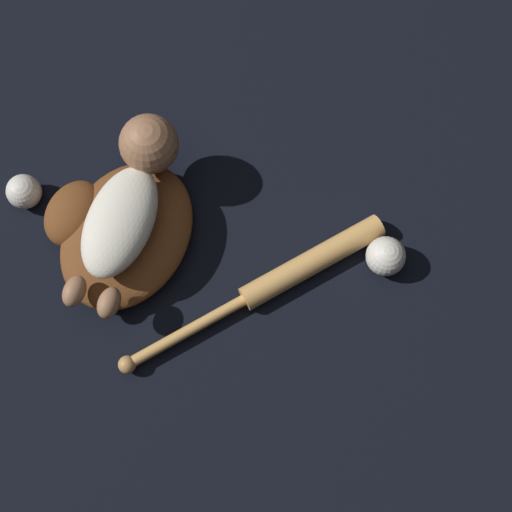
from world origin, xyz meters
The scene contains 6 objects.
ground_plane centered at (0.00, 0.00, 0.00)m, with size 6.00×6.00×0.00m, color black.
baseball_glove centered at (0.02, 0.00, 0.04)m, with size 0.35×0.32×0.07m.
baby_figure centered at (0.08, 0.00, 0.11)m, with size 0.38×0.21×0.11m.
baseball_bat centered at (0.15, -0.30, 0.02)m, with size 0.52×0.25×0.05m.
baseball centered at (0.29, -0.43, 0.04)m, with size 0.07×0.07×0.07m.
baseball_spare centered at (-0.03, 0.20, 0.03)m, with size 0.07×0.07×0.07m.
Camera 1 is at (-0.17, -0.48, 1.31)m, focal length 50.00 mm.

